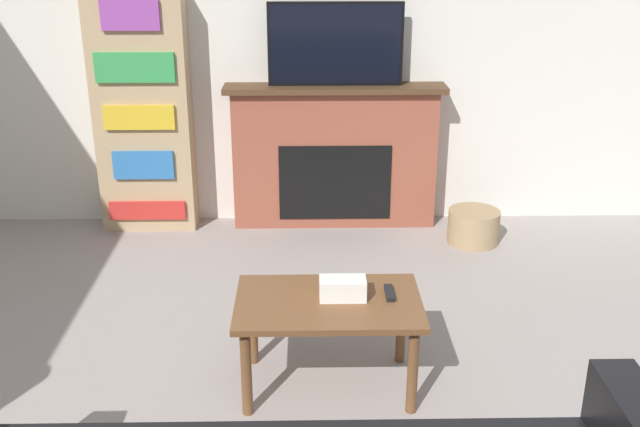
{
  "coord_description": "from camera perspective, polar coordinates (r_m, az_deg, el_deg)",
  "views": [
    {
      "loc": [
        -0.02,
        -1.11,
        2.14
      ],
      "look_at": [
        0.05,
        2.59,
        0.68
      ],
      "focal_mm": 42.0,
      "sensor_mm": 36.0,
      "label": 1
    }
  ],
  "objects": [
    {
      "name": "fireplace",
      "position": [
        5.5,
        1.11,
        4.43
      ],
      "size": [
        1.58,
        0.28,
        1.05
      ],
      "color": "brown",
      "rests_on": "ground_plane"
    },
    {
      "name": "tissue_box",
      "position": [
        3.54,
        1.74,
        -5.73
      ],
      "size": [
        0.22,
        0.12,
        0.1
      ],
      "color": "white",
      "rests_on": "coffee_table"
    },
    {
      "name": "storage_basket",
      "position": [
        5.41,
        11.61,
        -0.96
      ],
      "size": [
        0.36,
        0.36,
        0.24
      ],
      "color": "tan",
      "rests_on": "ground_plane"
    },
    {
      "name": "tv",
      "position": [
        5.3,
        1.18,
        12.77
      ],
      "size": [
        0.94,
        0.03,
        0.58
      ],
      "color": "black",
      "rests_on": "fireplace"
    },
    {
      "name": "coffee_table",
      "position": [
        3.58,
        0.65,
        -7.61
      ],
      "size": [
        0.88,
        0.56,
        0.47
      ],
      "color": "brown",
      "rests_on": "ground_plane"
    },
    {
      "name": "bookshelf",
      "position": [
        5.51,
        -13.33,
        7.5
      ],
      "size": [
        0.67,
        0.29,
        1.73
      ],
      "color": "tan",
      "rests_on": "ground_plane"
    },
    {
      "name": "wall_back",
      "position": [
        5.46,
        -0.87,
        13.11
      ],
      "size": [
        6.58,
        0.06,
        2.7
      ],
      "color": "silver",
      "rests_on": "ground_plane"
    },
    {
      "name": "remote_control",
      "position": [
        3.6,
        5.31,
        -6.04
      ],
      "size": [
        0.04,
        0.15,
        0.02
      ],
      "color": "black",
      "rests_on": "coffee_table"
    }
  ]
}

